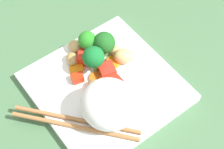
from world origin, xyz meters
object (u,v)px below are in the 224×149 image
object	(u,v)px
broccoli_floret_2	(95,57)
carrot_slice_0	(76,69)
rice_mound	(109,104)
square_plate	(106,87)
chopstick_pair	(76,123)

from	to	relation	value
broccoli_floret_2	carrot_slice_0	world-z (taller)	broccoli_floret_2
broccoli_floret_2	rice_mound	bearing A→B (deg)	158.28
rice_mound	broccoli_floret_2	world-z (taller)	rice_mound
square_plate	chopstick_pair	distance (cm)	9.49
broccoli_floret_2	chopstick_pair	size ratio (longest dim) A/B	0.36
rice_mound	broccoli_floret_2	distance (cm)	9.72
broccoli_floret_2	carrot_slice_0	size ratio (longest dim) A/B	2.40
square_plate	carrot_slice_0	size ratio (longest dim) A/B	9.02
rice_mound	chopstick_pair	size ratio (longest dim) A/B	0.53
rice_mound	carrot_slice_0	distance (cm)	11.82
carrot_slice_0	rice_mound	bearing A→B (deg)	176.69
rice_mound	carrot_slice_0	world-z (taller)	rice_mound
rice_mound	broccoli_floret_2	size ratio (longest dim) A/B	1.48
chopstick_pair	broccoli_floret_2	bearing A→B (deg)	86.83
square_plate	chopstick_pair	size ratio (longest dim) A/B	1.36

